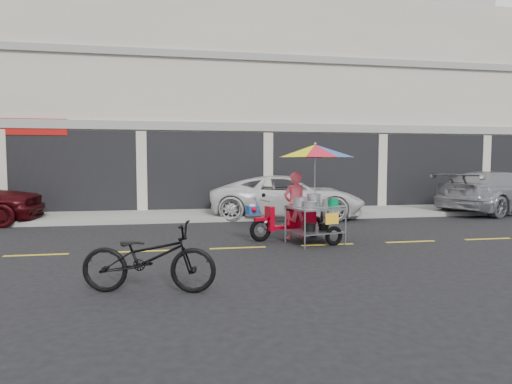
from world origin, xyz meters
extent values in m
plane|color=black|center=(0.00, 0.00, 0.00)|extent=(90.00, 90.00, 0.00)
cube|color=gray|center=(0.00, 5.50, 0.07)|extent=(45.00, 3.00, 0.15)
cube|color=beige|center=(0.00, 10.50, 4.00)|extent=(36.00, 8.00, 8.00)
cube|color=black|center=(0.00, 6.47, 1.45)|extent=(35.28, 0.06, 2.90)
cube|color=gray|center=(0.00, 6.45, 3.10)|extent=(36.00, 0.12, 0.30)
cube|color=gray|center=(0.00, 6.45, 5.60)|extent=(36.00, 0.12, 0.25)
cube|color=white|center=(14.00, 11.00, 5.20)|extent=(8.00, 7.00, 10.40)
cube|color=gold|center=(0.00, 0.00, 0.00)|extent=(42.00, 0.10, 0.01)
imported|color=silver|center=(0.28, 4.70, 0.69)|extent=(5.37, 3.34, 1.39)
imported|color=#9B9CA3|center=(8.04, 4.62, 0.75)|extent=(5.58, 3.80, 1.50)
imported|color=black|center=(-3.64, -2.85, 0.49)|extent=(1.98, 1.02, 0.99)
torus|color=black|center=(-1.39, 0.65, 0.26)|extent=(0.55, 0.24, 0.54)
torus|color=black|center=(-0.02, 1.00, 0.26)|extent=(0.55, 0.24, 0.54)
cylinder|color=#9EA0A5|center=(-1.39, 0.65, 0.26)|extent=(0.14, 0.09, 0.13)
cylinder|color=#9EA0A5|center=(-0.02, 1.00, 0.26)|extent=(0.14, 0.09, 0.13)
cube|color=#A70013|center=(-1.39, 0.65, 0.52)|extent=(0.32, 0.19, 0.08)
cylinder|color=#9EA0A5|center=(-1.39, 0.65, 0.66)|extent=(0.35, 0.13, 0.76)
cube|color=#A70013|center=(-1.16, 0.71, 0.52)|extent=(0.19, 0.34, 0.57)
cube|color=#A70013|center=(-0.75, 0.82, 0.30)|extent=(0.80, 0.45, 0.08)
cube|color=#A70013|center=(-0.34, 0.92, 0.52)|extent=(0.75, 0.41, 0.38)
cube|color=black|center=(-0.43, 0.90, 0.74)|extent=(0.65, 0.37, 0.09)
cylinder|color=#9EA0A5|center=(-1.28, 0.68, 0.94)|extent=(0.16, 0.51, 0.03)
sphere|color=black|center=(-1.27, 0.88, 1.06)|extent=(0.09, 0.09, 0.09)
cylinder|color=white|center=(-1.28, 0.68, 0.45)|extent=(0.14, 0.14, 0.05)
cube|color=navy|center=(-1.59, 0.60, 0.74)|extent=(0.29, 0.26, 0.19)
cylinder|color=white|center=(-1.59, 0.60, 0.85)|extent=(0.18, 0.18, 0.05)
cone|color=#A70013|center=(-1.55, 0.44, 0.76)|extent=(0.22, 0.24, 0.17)
torus|color=black|center=(0.12, -0.08, 0.21)|extent=(0.44, 0.20, 0.43)
cylinder|color=#9EA0A5|center=(-0.63, -0.37, 0.40)|extent=(0.04, 0.04, 0.80)
cylinder|color=#9EA0A5|center=(-0.85, 0.45, 0.40)|extent=(0.04, 0.04, 0.80)
cylinder|color=#9EA0A5|center=(0.37, -0.11, 0.40)|extent=(0.04, 0.04, 0.80)
cylinder|color=#9EA0A5|center=(0.16, 0.71, 0.40)|extent=(0.04, 0.04, 0.80)
cube|color=#9EA0A5|center=(-0.24, 0.17, 0.28)|extent=(1.22, 1.08, 0.03)
cube|color=#9EA0A5|center=(-0.24, 0.17, 0.80)|extent=(1.22, 1.08, 0.04)
cylinder|color=#9EA0A5|center=(-0.13, -0.24, 0.86)|extent=(1.01, 0.28, 0.02)
cylinder|color=#9EA0A5|center=(-0.34, 0.58, 0.86)|extent=(1.01, 0.28, 0.02)
cylinder|color=#9EA0A5|center=(-0.74, 0.04, 0.86)|extent=(0.23, 0.83, 0.02)
cylinder|color=#9EA0A5|center=(0.26, 0.30, 0.86)|extent=(0.23, 0.83, 0.02)
cylinder|color=#9EA0A5|center=(-0.34, 0.58, 0.28)|extent=(0.21, 0.69, 0.04)
cylinder|color=#9EA0A5|center=(-0.34, 0.58, 0.76)|extent=(0.21, 0.69, 0.04)
cube|color=yellow|center=(0.01, -0.24, 0.61)|extent=(0.32, 0.10, 0.24)
cylinder|color=#B7B7BC|center=(-0.56, 0.28, 0.92)|extent=(0.38, 0.38, 0.21)
cylinder|color=#B7B7BC|center=(-0.20, 0.39, 0.95)|extent=(0.37, 0.37, 0.27)
cylinder|color=#B7B7BC|center=(0.10, 0.30, 0.89)|extent=(0.29, 0.29, 0.14)
cylinder|color=#B7B7BC|center=(-0.42, -0.06, 0.89)|extent=(0.35, 0.35, 0.13)
cylinder|color=#00753E|center=(0.14, 0.02, 0.93)|extent=(0.25, 0.25, 0.21)
cylinder|color=black|center=(-0.38, 0.13, 0.38)|extent=(0.32, 0.32, 0.17)
cylinder|color=black|center=(-0.01, 0.23, 0.37)|extent=(0.28, 0.28, 0.15)
cylinder|color=#9EA0A5|center=(-0.22, 0.27, 1.51)|extent=(0.03, 0.03, 1.42)
sphere|color=#9EA0A5|center=(-0.22, 0.27, 2.24)|extent=(0.06, 0.06, 0.06)
imported|color=#E8495E|center=(-0.52, 0.87, 0.80)|extent=(0.66, 0.52, 1.60)
camera|label=1|loc=(-3.21, -8.93, 1.83)|focal=30.00mm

